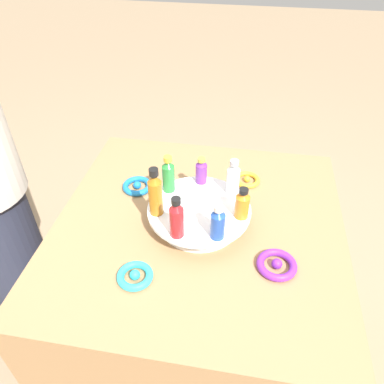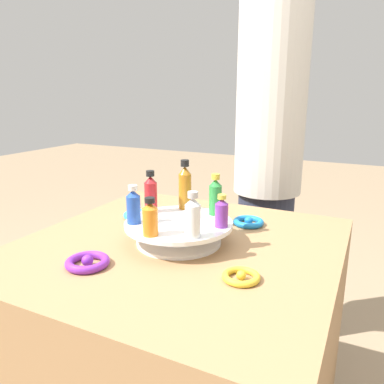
{
  "view_description": "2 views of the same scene",
  "coord_description": "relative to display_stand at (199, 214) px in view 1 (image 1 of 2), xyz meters",
  "views": [
    {
      "loc": [
        -0.81,
        -0.12,
        1.56
      ],
      "look_at": [
        0.0,
        0.02,
        0.88
      ],
      "focal_mm": 35.0,
      "sensor_mm": 36.0,
      "label": 1
    },
    {
      "loc": [
        0.47,
        -0.88,
        1.18
      ],
      "look_at": [
        0.0,
        0.08,
        0.9
      ],
      "focal_mm": 35.0,
      "sensor_mm": 36.0,
      "label": 2
    }
  ],
  "objects": [
    {
      "name": "display_stand",
      "position": [
        0.0,
        0.0,
        0.0
      ],
      "size": [
        0.3,
        0.3,
        0.06
      ],
      "color": "white",
      "rests_on": "party_table"
    },
    {
      "name": "bottle_blue",
      "position": [
        -0.11,
        -0.07,
        0.08
      ],
      "size": [
        0.04,
        0.04,
        0.11
      ],
      "color": "#234CAD",
      "rests_on": "display_stand"
    },
    {
      "name": "ribbon_bow_gold",
      "position": [
        0.23,
        -0.13,
        -0.03
      ],
      "size": [
        0.09,
        0.09,
        0.02
      ],
      "color": "gold",
      "rests_on": "party_table"
    },
    {
      "name": "ribbon_bow_teal",
      "position": [
        -0.23,
        0.13,
        -0.03
      ],
      "size": [
        0.1,
        0.1,
        0.03
      ],
      "color": "#2DB7CC",
      "rests_on": "party_table"
    },
    {
      "name": "bottle_orange",
      "position": [
        -0.01,
        -0.12,
        0.07
      ],
      "size": [
        0.04,
        0.04,
        0.1
      ],
      "color": "orange",
      "rests_on": "display_stand"
    },
    {
      "name": "ribbon_bow_purple",
      "position": [
        -0.13,
        -0.23,
        -0.03
      ],
      "size": [
        0.11,
        0.11,
        0.03
      ],
      "color": "purple",
      "rests_on": "party_table"
    },
    {
      "name": "party_table",
      "position": [
        0.0,
        0.0,
        -0.42
      ],
      "size": [
        0.87,
        0.87,
        0.77
      ],
      "color": "#9E754C",
      "rests_on": "ground_plane"
    },
    {
      "name": "bottle_clear",
      "position": [
        0.09,
        -0.09,
        0.08
      ],
      "size": [
        0.04,
        0.04,
        0.12
      ],
      "color": "silver",
      "rests_on": "display_stand"
    },
    {
      "name": "bottle_green",
      "position": [
        0.07,
        0.1,
        0.08
      ],
      "size": [
        0.04,
        0.04,
        0.12
      ],
      "color": "#288438",
      "rests_on": "display_stand"
    },
    {
      "name": "bottle_amber",
      "position": [
        -0.04,
        0.12,
        0.1
      ],
      "size": [
        0.04,
        0.04,
        0.15
      ],
      "color": "#AD6B19",
      "rests_on": "display_stand"
    },
    {
      "name": "ground_plane",
      "position": [
        0.0,
        0.0,
        -0.8
      ],
      "size": [
        12.0,
        12.0,
        0.0
      ],
      "primitive_type": "plane",
      "color": "#997F60"
    },
    {
      "name": "bottle_red",
      "position": [
        -0.12,
        0.04,
        0.09
      ],
      "size": [
        0.04,
        0.04,
        0.13
      ],
      "color": "#B21E23",
      "rests_on": "display_stand"
    },
    {
      "name": "bottle_purple",
      "position": [
        0.12,
        0.01,
        0.07
      ],
      "size": [
        0.04,
        0.04,
        0.09
      ],
      "color": "#702D93",
      "rests_on": "display_stand"
    },
    {
      "name": "ribbon_bow_blue",
      "position": [
        0.13,
        0.23,
        -0.03
      ],
      "size": [
        0.1,
        0.1,
        0.03
      ],
      "color": "blue",
      "rests_on": "party_table"
    }
  ]
}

